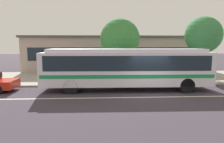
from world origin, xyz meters
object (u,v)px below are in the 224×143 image
object	(u,v)px
bus_stop_sign	(183,63)
street_tree_mid_block	(203,35)
pedestrian_standing_by_tree	(186,69)
street_tree_near_stop	(120,39)
pedestrian_waiting_near_sign	(147,69)
transit_bus	(126,66)
pedestrian_walking_along_curb	(187,69)

from	to	relation	value
bus_stop_sign	street_tree_mid_block	distance (m)	4.53
pedestrian_standing_by_tree	street_tree_near_stop	world-z (taller)	street_tree_near_stop
pedestrian_standing_by_tree	street_tree_near_stop	bearing A→B (deg)	167.50
bus_stop_sign	street_tree_mid_block	world-z (taller)	street_tree_mid_block
pedestrian_waiting_near_sign	bus_stop_sign	world-z (taller)	bus_stop_sign
pedestrian_standing_by_tree	street_tree_mid_block	distance (m)	3.83
pedestrian_waiting_near_sign	pedestrian_standing_by_tree	xyz separation A→B (m)	(3.57, 0.15, -0.04)
pedestrian_standing_by_tree	street_tree_mid_block	bearing A→B (deg)	32.47
transit_bus	bus_stop_sign	world-z (taller)	transit_bus
transit_bus	street_tree_near_stop	xyz separation A→B (m)	(-0.04, 4.62, 2.07)
transit_bus	street_tree_near_stop	size ratio (longest dim) A/B	2.15
pedestrian_standing_by_tree	street_tree_near_stop	size ratio (longest dim) A/B	0.31
transit_bus	pedestrian_waiting_near_sign	world-z (taller)	transit_bus
pedestrian_walking_along_curb	pedestrian_standing_by_tree	distance (m)	0.05
pedestrian_waiting_near_sign	bus_stop_sign	size ratio (longest dim) A/B	0.69
street_tree_near_stop	street_tree_mid_block	world-z (taller)	street_tree_mid_block
bus_stop_sign	pedestrian_walking_along_curb	bearing A→B (deg)	56.21
street_tree_mid_block	street_tree_near_stop	bearing A→B (deg)	179.92
pedestrian_walking_along_curb	street_tree_mid_block	distance (m)	3.82
pedestrian_walking_along_curb	street_tree_near_stop	distance (m)	6.58
pedestrian_waiting_near_sign	pedestrian_walking_along_curb	world-z (taller)	pedestrian_waiting_near_sign
pedestrian_standing_by_tree	street_tree_near_stop	distance (m)	6.53
pedestrian_standing_by_tree	street_tree_mid_block	xyz separation A→B (m)	(2.01, 1.28, 3.00)
bus_stop_sign	pedestrian_waiting_near_sign	bearing A→B (deg)	156.90
bus_stop_sign	street_tree_near_stop	world-z (taller)	street_tree_near_stop
transit_bus	pedestrian_waiting_near_sign	xyz separation A→B (m)	(2.21, 3.18, -0.56)
transit_bus	street_tree_near_stop	world-z (taller)	street_tree_near_stop
pedestrian_waiting_near_sign	street_tree_mid_block	xyz separation A→B (m)	(5.58, 1.43, 2.96)
pedestrian_walking_along_curb	street_tree_near_stop	xyz separation A→B (m)	(-5.87, 1.30, 2.68)
street_tree_near_stop	pedestrian_standing_by_tree	bearing A→B (deg)	-12.50
transit_bus	pedestrian_walking_along_curb	distance (m)	6.74
transit_bus	pedestrian_waiting_near_sign	distance (m)	3.91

